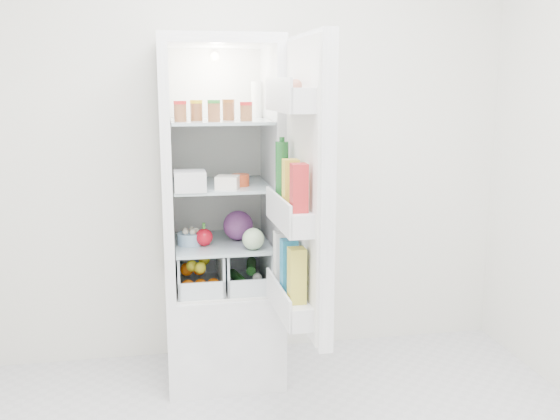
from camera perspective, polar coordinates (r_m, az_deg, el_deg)
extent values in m
cube|color=silver|center=(3.55, -2.73, 7.16)|extent=(3.00, 0.02, 2.60)
cube|color=silver|center=(3.49, -5.22, -10.73)|extent=(0.60, 0.60, 0.50)
cube|color=silver|center=(3.24, -5.73, 15.11)|extent=(0.60, 0.60, 0.05)
cube|color=silver|center=(3.54, -5.89, 4.24)|extent=(0.60, 0.05, 1.25)
cube|color=silver|center=(3.25, -10.34, 3.49)|extent=(0.05, 0.60, 1.25)
cube|color=silver|center=(3.30, -0.73, 3.78)|extent=(0.05, 0.60, 1.25)
cube|color=white|center=(3.51, -5.85, 4.18)|extent=(0.50, 0.01, 1.25)
sphere|color=white|center=(3.45, -6.01, 13.80)|extent=(0.05, 0.05, 0.05)
cube|color=#A2B6BD|center=(3.31, -5.34, -3.02)|extent=(0.49, 0.53, 0.01)
cube|color=#A2B6BD|center=(3.25, -5.44, 2.28)|extent=(0.49, 0.53, 0.02)
cube|color=#A2B6BD|center=(3.21, -5.55, 8.10)|extent=(0.49, 0.53, 0.02)
cylinder|color=#B21919|center=(3.07, -9.11, 8.79)|extent=(0.06, 0.06, 0.08)
cylinder|color=gold|center=(3.12, -7.65, 8.87)|extent=(0.06, 0.06, 0.08)
cylinder|color=#267226|center=(3.04, -6.05, 8.85)|extent=(0.06, 0.06, 0.08)
cylinder|color=brown|center=(3.15, -4.73, 8.96)|extent=(0.06, 0.06, 0.08)
cylinder|color=#B21919|center=(3.09, -3.10, 8.93)|extent=(0.06, 0.06, 0.08)
cylinder|color=white|center=(3.40, -2.17, 10.06)|extent=(0.06, 0.06, 0.19)
cube|color=silver|center=(3.04, -8.24, 2.64)|extent=(0.15, 0.15, 0.10)
cube|color=white|center=(3.09, -4.83, 2.54)|extent=(0.13, 0.13, 0.06)
cylinder|color=#C23F1D|center=(3.16, -3.65, 2.75)|extent=(0.11, 0.11, 0.06)
sphere|color=#5D2163|center=(3.32, -3.86, -1.42)|extent=(0.16, 0.16, 0.16)
sphere|color=red|center=(3.23, -6.96, -2.49)|extent=(0.09, 0.09, 0.09)
cylinder|color=#91B8D8|center=(3.26, -8.19, -2.61)|extent=(0.15, 0.15, 0.06)
sphere|color=#AECD9A|center=(3.13, -2.46, -2.66)|extent=(0.11, 0.11, 0.11)
sphere|color=orange|center=(3.24, -8.41, -6.93)|extent=(0.07, 0.07, 0.07)
sphere|color=orange|center=(3.24, -7.25, -6.88)|extent=(0.07, 0.07, 0.07)
sphere|color=orange|center=(3.25, -6.10, -6.83)|extent=(0.07, 0.07, 0.07)
sphere|color=orange|center=(3.34, -8.51, -5.39)|extent=(0.07, 0.07, 0.07)
sphere|color=orange|center=(3.34, -7.40, -5.34)|extent=(0.07, 0.07, 0.07)
sphere|color=yellow|center=(3.27, -8.05, -5.08)|extent=(0.06, 0.06, 0.06)
sphere|color=yellow|center=(3.38, -6.95, -4.51)|extent=(0.06, 0.06, 0.06)
sphere|color=yellow|center=(3.24, -7.31, -5.26)|extent=(0.06, 0.06, 0.06)
cylinder|color=#1A4818|center=(3.38, -3.87, -6.25)|extent=(0.09, 0.21, 0.05)
cylinder|color=#1A4818|center=(3.42, -2.64, -5.14)|extent=(0.08, 0.21, 0.05)
sphere|color=white|center=(3.27, -2.93, -6.85)|extent=(0.05, 0.05, 0.05)
sphere|color=white|center=(3.28, -2.11, -6.20)|extent=(0.05, 0.05, 0.05)
cube|color=silver|center=(2.73, 2.70, 2.17)|extent=(0.08, 0.60, 1.30)
cube|color=white|center=(2.72, 1.99, 2.14)|extent=(0.03, 0.56, 1.26)
cube|color=silver|center=(2.67, 0.99, 10.06)|extent=(0.12, 0.50, 0.10)
cube|color=silver|center=(2.73, 0.95, -0.48)|extent=(0.12, 0.50, 0.10)
cube|color=silver|center=(2.84, 0.93, -8.39)|extent=(0.12, 0.50, 0.10)
sphere|color=#985944|center=(2.56, 1.49, 11.34)|extent=(0.05, 0.05, 0.05)
sphere|color=#985944|center=(2.63, 1.08, 11.35)|extent=(0.05, 0.05, 0.05)
sphere|color=#985944|center=(2.71, 0.69, 11.35)|extent=(0.05, 0.05, 0.05)
sphere|color=#985944|center=(2.79, 0.32, 11.35)|extent=(0.05, 0.05, 0.05)
cylinder|color=#185521|center=(2.85, 0.18, 3.68)|extent=(0.06, 0.06, 0.26)
cube|color=yellow|center=(2.68, 0.99, 2.53)|extent=(0.07, 0.07, 0.20)
cube|color=red|center=(2.53, 1.76, 2.02)|extent=(0.07, 0.07, 0.20)
cube|color=white|center=(2.93, 0.18, -4.30)|extent=(0.07, 0.07, 0.24)
cube|color=teal|center=(2.79, 0.83, -5.11)|extent=(0.07, 0.07, 0.24)
cube|color=gold|center=(2.65, 1.55, -6.01)|extent=(0.07, 0.07, 0.24)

